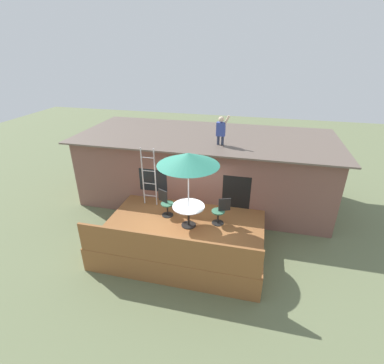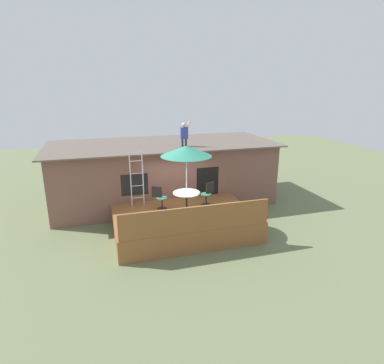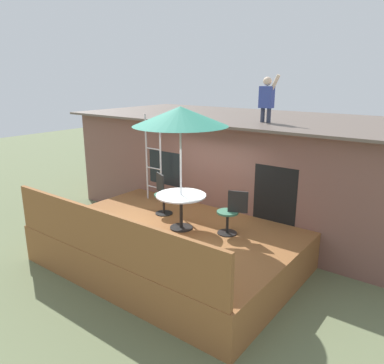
% 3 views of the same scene
% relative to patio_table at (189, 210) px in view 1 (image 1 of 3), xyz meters
% --- Properties ---
extents(ground_plane, '(40.00, 40.00, 0.00)m').
position_rel_patio_table_xyz_m(ground_plane, '(-0.17, -0.07, -1.39)').
color(ground_plane, '#66704C').
extents(house, '(10.50, 4.50, 2.84)m').
position_rel_patio_table_xyz_m(house, '(-0.17, 3.53, 0.04)').
color(house, brown).
rests_on(house, ground).
extents(deck, '(5.22, 3.75, 0.80)m').
position_rel_patio_table_xyz_m(deck, '(-0.17, -0.07, -0.99)').
color(deck, brown).
rests_on(deck, ground).
extents(deck_railing, '(5.12, 0.08, 0.90)m').
position_rel_patio_table_xyz_m(deck_railing, '(-0.17, -1.89, -0.14)').
color(deck_railing, brown).
rests_on(deck_railing, deck).
extents(patio_table, '(1.04, 1.04, 0.74)m').
position_rel_patio_table_xyz_m(patio_table, '(0.00, 0.00, 0.00)').
color(patio_table, black).
rests_on(patio_table, deck).
extents(patio_umbrella, '(1.90, 1.90, 2.54)m').
position_rel_patio_table_xyz_m(patio_umbrella, '(-0.00, -0.00, 1.76)').
color(patio_umbrella, silver).
rests_on(patio_umbrella, deck).
extents(step_ladder, '(0.52, 0.04, 2.20)m').
position_rel_patio_table_xyz_m(step_ladder, '(-1.73, 1.05, 0.51)').
color(step_ladder, silver).
rests_on(step_ladder, deck).
extents(person_figure, '(0.47, 0.20, 1.11)m').
position_rel_patio_table_xyz_m(person_figure, '(0.60, 2.49, 2.06)').
color(person_figure, '#33384C').
rests_on(person_figure, house).
extents(patio_chair_left, '(0.59, 0.44, 0.92)m').
position_rel_patio_table_xyz_m(patio_chair_left, '(-0.94, 0.47, -0.13)').
color(patio_chair_left, black).
rests_on(patio_chair_left, deck).
extents(patio_chair_right, '(0.60, 0.44, 0.92)m').
position_rel_patio_table_xyz_m(patio_chair_right, '(0.98, 0.39, -0.13)').
color(patio_chair_right, black).
rests_on(patio_chair_right, deck).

